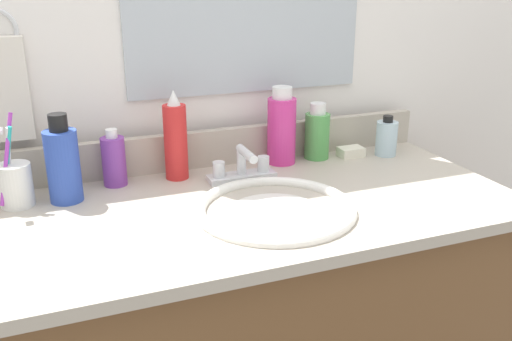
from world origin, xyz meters
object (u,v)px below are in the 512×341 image
(bottle_toner_green, at_px, (317,134))
(bottle_lotion_white, at_px, (60,159))
(bottle_gel_clear, at_px, (386,138))
(cup_white_ceramic, at_px, (15,183))
(soap_bar, at_px, (351,152))
(faucet, at_px, (242,168))
(bottle_shampoo_blue, at_px, (63,164))
(bottle_cream_purple, at_px, (114,160))
(bottle_soap_pink, at_px, (282,128))
(bottle_spray_red, at_px, (176,140))
(hand_towel, at_px, (2,90))

(bottle_toner_green, xyz_separation_m, bottle_lotion_white, (-0.62, 0.01, 0.00))
(bottle_gel_clear, xyz_separation_m, cup_white_ceramic, (-0.90, -0.01, 0.00))
(cup_white_ceramic, distance_m, soap_bar, 0.81)
(faucet, xyz_separation_m, bottle_lotion_white, (-0.39, 0.09, 0.04))
(bottle_lotion_white, distance_m, bottle_shampoo_blue, 0.08)
(bottle_cream_purple, relative_size, bottle_toner_green, 0.90)
(bottle_toner_green, relative_size, bottle_lotion_white, 0.95)
(bottle_toner_green, xyz_separation_m, bottle_soap_pink, (-0.10, -0.00, 0.03))
(bottle_cream_purple, height_order, bottle_lotion_white, bottle_lotion_white)
(cup_white_ceramic, bearing_deg, bottle_lotion_white, 35.93)
(bottle_cream_purple, bearing_deg, bottle_spray_red, -3.07)
(faucet, relative_size, soap_bar, 2.50)
(bottle_lotion_white, relative_size, bottle_spray_red, 0.73)
(bottle_gel_clear, distance_m, soap_bar, 0.10)
(bottle_toner_green, relative_size, bottle_soap_pink, 0.75)
(faucet, distance_m, bottle_cream_purple, 0.29)
(faucet, distance_m, bottle_toner_green, 0.25)
(soap_bar, bearing_deg, bottle_cream_purple, 178.50)
(faucet, xyz_separation_m, bottle_spray_red, (-0.14, 0.07, 0.07))
(bottle_cream_purple, height_order, cup_white_ceramic, cup_white_ceramic)
(soap_bar, bearing_deg, bottle_shampoo_blue, -176.66)
(hand_towel, bearing_deg, soap_bar, -6.11)
(bottle_spray_red, xyz_separation_m, cup_white_ceramic, (-0.35, -0.04, -0.04))
(bottle_cream_purple, bearing_deg, soap_bar, -1.50)
(faucet, relative_size, bottle_spray_red, 0.77)
(hand_towel, bearing_deg, bottle_cream_purple, -18.70)
(faucet, distance_m, bottle_shampoo_blue, 0.39)
(bottle_soap_pink, distance_m, bottle_spray_red, 0.27)
(bottle_spray_red, relative_size, soap_bar, 3.26)
(bottle_toner_green, relative_size, bottle_shampoo_blue, 0.77)
(bottle_toner_green, xyz_separation_m, bottle_gel_clear, (0.18, -0.04, -0.02))
(cup_white_ceramic, bearing_deg, bottle_shampoo_blue, -5.36)
(soap_bar, bearing_deg, bottle_toner_green, 166.25)
(bottle_soap_pink, bearing_deg, bottle_toner_green, 0.64)
(bottle_soap_pink, bearing_deg, soap_bar, -6.26)
(bottle_cream_purple, height_order, bottle_shampoo_blue, bottle_shampoo_blue)
(bottle_cream_purple, relative_size, soap_bar, 2.03)
(bottle_gel_clear, distance_m, bottle_shampoo_blue, 0.80)
(bottle_soap_pink, distance_m, soap_bar, 0.21)
(bottle_toner_green, bearing_deg, faucet, -161.06)
(hand_towel, relative_size, bottle_spray_red, 1.06)
(bottle_spray_red, distance_m, cup_white_ceramic, 0.35)
(faucet, relative_size, bottle_gel_clear, 1.52)
(cup_white_ceramic, bearing_deg, hand_towel, 92.07)
(bottle_lotion_white, xyz_separation_m, bottle_soap_pink, (0.52, -0.01, 0.02))
(soap_bar, bearing_deg, cup_white_ceramic, -177.71)
(bottle_spray_red, relative_size, bottle_shampoo_blue, 1.11)
(bottle_toner_green, xyz_separation_m, cup_white_ceramic, (-0.72, -0.05, -0.01))
(bottle_cream_purple, relative_size, bottle_shampoo_blue, 0.69)
(bottle_gel_clear, relative_size, bottle_shampoo_blue, 0.56)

